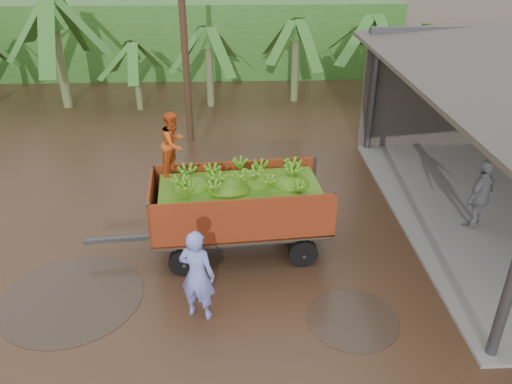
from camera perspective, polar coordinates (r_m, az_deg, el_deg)
The scene contains 7 objects.
ground at distance 12.23m, azimuth -5.71°, elevation -6.19°, with size 100.00×100.00×0.00m, color black.
hedge_north at distance 26.72m, azimuth -8.69°, elevation 16.94°, with size 22.00×3.00×3.60m, color #2D661E.
banana_trailer at distance 11.47m, azimuth -2.05°, elevation -1.34°, with size 5.67×2.29×3.33m.
man_blue at distance 9.72m, azimuth -6.74°, elevation -9.40°, with size 0.72×0.47×1.96m, color #7F8AE8.
man_grey at distance 13.53m, azimuth 24.26°, elevation -0.44°, with size 1.12×0.47×1.92m, color slate.
utility_pole at distance 17.27m, azimuth -8.24°, elevation 17.39°, with size 1.20×0.24×7.33m.
banana_plants at distance 18.00m, azimuth -22.52°, elevation 9.71°, with size 23.97×20.00×4.36m.
Camera 1 is at (0.80, -10.08, 6.88)m, focal length 35.00 mm.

